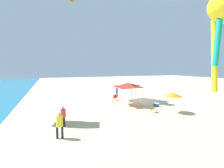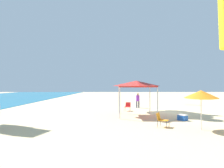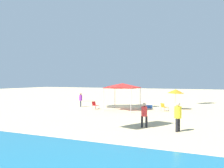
# 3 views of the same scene
# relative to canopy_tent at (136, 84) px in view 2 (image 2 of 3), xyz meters

# --- Properties ---
(ground) EXTENTS (120.00, 120.00, 0.10)m
(ground) POSITION_rel_canopy_tent_xyz_m (1.79, -3.13, -2.59)
(ground) COLOR #D6BC8C
(canopy_tent) EXTENTS (3.13, 2.85, 2.82)m
(canopy_tent) POSITION_rel_canopy_tent_xyz_m (0.00, 0.00, 0.00)
(canopy_tent) COLOR #B7B7BC
(canopy_tent) RESTS_ON ground
(beach_umbrella) EXTENTS (1.77, 1.76, 2.21)m
(beach_umbrella) POSITION_rel_canopy_tent_xyz_m (-4.98, -2.86, -0.59)
(beach_umbrella) COLOR silver
(beach_umbrella) RESTS_ON ground
(folding_chair_right_of_tent) EXTENTS (0.76, 0.69, 0.82)m
(folding_chair_right_of_tent) POSITION_rel_canopy_tent_xyz_m (3.03, 0.44, -2.07)
(folding_chair_right_of_tent) COLOR black
(folding_chair_right_of_tent) RESTS_ON ground
(folding_chair_left_of_tent) EXTENTS (0.77, 0.80, 0.82)m
(folding_chair_left_of_tent) POSITION_rel_canopy_tent_xyz_m (-4.16, -0.91, -2.07)
(folding_chair_left_of_tent) COLOR black
(folding_chair_left_of_tent) RESTS_ON ground
(cooler_box) EXTENTS (0.74, 0.69, 0.40)m
(cooler_box) POSITION_rel_canopy_tent_xyz_m (-2.04, -2.95, -2.34)
(cooler_box) COLOR blue
(cooler_box) RESTS_ON ground
(person_beachcomber) EXTENTS (0.38, 0.40, 1.62)m
(person_beachcomber) POSITION_rel_canopy_tent_xyz_m (5.65, -0.90, -1.59)
(person_beachcomber) COLOR #33384C
(person_beachcomber) RESTS_ON ground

